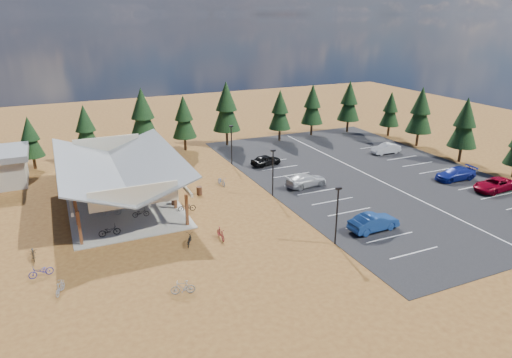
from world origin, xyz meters
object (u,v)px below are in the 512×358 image
object	(u,v)px
bike_1	(112,211)
bike_9	(60,288)
bike_7	(140,177)
bike_0	(109,231)
bike_3	(106,179)
bike_11	(221,234)
lamp_post_2	(231,142)
bike_10	(41,271)
trash_bin_1	(199,191)
bike_4	(141,213)
lamp_post_0	(337,212)
car_4	(266,160)
car_7	(456,174)
trash_bin_0	(174,201)
lamp_post_1	(273,169)
bike_12	(189,239)
bike_6	(145,187)
bike_5	(142,197)
bike_8	(33,253)
car_9	(386,149)
bike_16	(187,207)
bike_pavilion	(118,167)
bike_2	(89,198)
car_1	(374,222)
bike_14	(222,181)
bike_13	(183,287)
car_3	(306,180)

from	to	relation	value
bike_1	bike_9	distance (m)	12.87
bike_7	bike_0	bearing A→B (deg)	159.46
bike_3	bike_11	bearing A→B (deg)	-151.60
lamp_post_2	bike_10	distance (m)	29.98
bike_9	bike_10	xyz separation A→B (m)	(-1.20, 2.89, -0.00)
trash_bin_1	bike_4	size ratio (longest dim) A/B	0.58
lamp_post_0	car_4	distance (m)	22.18
car_4	car_7	bearing A→B (deg)	-138.72
trash_bin_0	car_4	world-z (taller)	car_4
lamp_post_1	bike_12	size ratio (longest dim) A/B	2.93
bike_6	bike_1	bearing A→B (deg)	146.39
trash_bin_0	car_4	xyz separation A→B (m)	(14.11, 8.00, 0.27)
bike_7	bike_11	size ratio (longest dim) A/B	1.01
bike_5	bike_7	xyz separation A→B (m)	(1.05, 6.25, 0.01)
bike_8	car_9	world-z (taller)	car_9
trash_bin_0	bike_5	xyz separation A→B (m)	(-2.89, 1.95, 0.18)
bike_1	lamp_post_1	bearing A→B (deg)	-85.81
bike_0	bike_8	distance (m)	6.20
lamp_post_1	bike_9	size ratio (longest dim) A/B	3.36
bike_7	bike_16	xyz separation A→B (m)	(2.60, -10.13, -0.18)
car_4	car_9	distance (m)	17.65
bike_7	bike_8	world-z (taller)	bike_7
trash_bin_0	lamp_post_0	bearing A→B (deg)	-53.14
trash_bin_1	bike_3	xyz separation A→B (m)	(-8.72, 7.43, 0.16)
bike_7	car_4	bearing A→B (deg)	-89.39
bike_pavilion	lamp_post_1	size ratio (longest dim) A/B	3.77
bike_3	bike_16	distance (m)	12.83
bike_1	car_9	size ratio (longest dim) A/B	0.40
bike_1	bike_10	world-z (taller)	bike_1
bike_2	bike_9	distance (m)	16.69
bike_3	bike_11	xyz separation A→B (m)	(7.24, -18.19, -0.07)
bike_4	car_1	xyz separation A→B (m)	(18.54, -11.35, 0.31)
bike_14	bike_11	bearing A→B (deg)	-116.00
bike_pavilion	bike_3	world-z (taller)	bike_pavilion
bike_9	bike_10	bearing A→B (deg)	-44.25
bike_0	bike_4	world-z (taller)	bike_0
bike_1	bike_2	size ratio (longest dim) A/B	1.10
lamp_post_2	bike_13	bearing A→B (deg)	-118.00
car_1	bike_13	bearing A→B (deg)	95.45
lamp_post_1	bike_16	xyz separation A→B (m)	(-9.53, -0.22, -2.52)
bike_8	car_9	bearing A→B (deg)	10.09
lamp_post_0	car_4	world-z (taller)	lamp_post_0
bike_11	bike_13	bearing A→B (deg)	-128.54
bike_4	car_7	bearing A→B (deg)	-91.41
bike_3	car_9	xyz separation A→B (m)	(37.13, -3.34, 0.12)
bike_11	lamp_post_1	bearing A→B (deg)	39.61
bike_12	car_3	bearing A→B (deg)	-130.27
bike_2	bike_4	bearing A→B (deg)	-131.36
lamp_post_1	bike_5	world-z (taller)	lamp_post_1
bike_9	bike_14	world-z (taller)	bike_14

